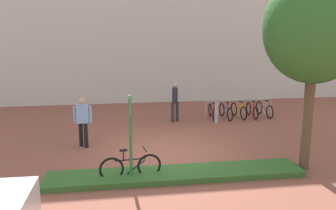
{
  "coord_description": "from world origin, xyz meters",
  "views": [
    {
      "loc": [
        -1.69,
        -11.13,
        3.98
      ],
      "look_at": [
        0.16,
        1.13,
        1.35
      ],
      "focal_mm": 38.73,
      "sensor_mm": 36.0,
      "label": 1
    }
  ],
  "objects_px": {
    "parking_sign_post": "(130,125)",
    "bollard_steel": "(217,113)",
    "bike_at_sign": "(131,167)",
    "tree_sidewalk": "(315,28)",
    "person_suited_dark": "(175,99)",
    "bike_rack_cluster": "(239,110)",
    "person_casual_tan": "(83,119)"
  },
  "relations": [
    {
      "from": "bike_rack_cluster",
      "to": "bollard_steel",
      "type": "distance_m",
      "value": 1.49
    },
    {
      "from": "bollard_steel",
      "to": "person_suited_dark",
      "type": "distance_m",
      "value": 1.87
    },
    {
      "from": "tree_sidewalk",
      "to": "parking_sign_post",
      "type": "relative_size",
      "value": 2.4
    },
    {
      "from": "person_casual_tan",
      "to": "bollard_steel",
      "type": "bearing_deg",
      "value": 23.98
    },
    {
      "from": "parking_sign_post",
      "to": "bike_at_sign",
      "type": "bearing_deg",
      "value": 100.79
    },
    {
      "from": "parking_sign_post",
      "to": "bike_at_sign",
      "type": "xyz_separation_m",
      "value": [
        -0.01,
        0.06,
        -1.16
      ]
    },
    {
      "from": "parking_sign_post",
      "to": "person_casual_tan",
      "type": "bearing_deg",
      "value": 115.93
    },
    {
      "from": "bike_rack_cluster",
      "to": "tree_sidewalk",
      "type": "bearing_deg",
      "value": -91.93
    },
    {
      "from": "parking_sign_post",
      "to": "bike_rack_cluster",
      "type": "height_order",
      "value": "parking_sign_post"
    },
    {
      "from": "tree_sidewalk",
      "to": "bollard_steel",
      "type": "distance_m",
      "value": 6.52
    },
    {
      "from": "bollard_steel",
      "to": "person_suited_dark",
      "type": "height_order",
      "value": "person_suited_dark"
    },
    {
      "from": "tree_sidewalk",
      "to": "person_suited_dark",
      "type": "relative_size",
      "value": 3.21
    },
    {
      "from": "bike_rack_cluster",
      "to": "person_suited_dark",
      "type": "bearing_deg",
      "value": -175.15
    },
    {
      "from": "bike_rack_cluster",
      "to": "person_casual_tan",
      "type": "distance_m",
      "value": 7.38
    },
    {
      "from": "parking_sign_post",
      "to": "person_casual_tan",
      "type": "xyz_separation_m",
      "value": [
        -1.47,
        3.02,
        -0.53
      ]
    },
    {
      "from": "tree_sidewalk",
      "to": "person_casual_tan",
      "type": "relative_size",
      "value": 3.21
    },
    {
      "from": "parking_sign_post",
      "to": "person_casual_tan",
      "type": "height_order",
      "value": "parking_sign_post"
    },
    {
      "from": "bike_rack_cluster",
      "to": "person_suited_dark",
      "type": "xyz_separation_m",
      "value": [
        -2.98,
        -0.25,
        0.64
      ]
    },
    {
      "from": "parking_sign_post",
      "to": "bollard_steel",
      "type": "bearing_deg",
      "value": 54.2
    },
    {
      "from": "parking_sign_post",
      "to": "bike_at_sign",
      "type": "distance_m",
      "value": 1.16
    },
    {
      "from": "bike_at_sign",
      "to": "person_suited_dark",
      "type": "bearing_deg",
      "value": 69.49
    },
    {
      "from": "person_suited_dark",
      "to": "bike_rack_cluster",
      "type": "bearing_deg",
      "value": 4.85
    },
    {
      "from": "bollard_steel",
      "to": "person_suited_dark",
      "type": "bearing_deg",
      "value": 162.89
    },
    {
      "from": "tree_sidewalk",
      "to": "bike_rack_cluster",
      "type": "distance_m",
      "value": 7.15
    },
    {
      "from": "bike_rack_cluster",
      "to": "person_casual_tan",
      "type": "height_order",
      "value": "person_casual_tan"
    },
    {
      "from": "bike_at_sign",
      "to": "person_casual_tan",
      "type": "bearing_deg",
      "value": 116.19
    },
    {
      "from": "tree_sidewalk",
      "to": "bollard_steel",
      "type": "height_order",
      "value": "tree_sidewalk"
    },
    {
      "from": "bollard_steel",
      "to": "person_casual_tan",
      "type": "bearing_deg",
      "value": -156.02
    },
    {
      "from": "bike_rack_cluster",
      "to": "person_suited_dark",
      "type": "distance_m",
      "value": 3.06
    },
    {
      "from": "bike_at_sign",
      "to": "person_casual_tan",
      "type": "xyz_separation_m",
      "value": [
        -1.46,
        2.96,
        0.63
      ]
    },
    {
      "from": "bike_at_sign",
      "to": "bollard_steel",
      "type": "distance_m",
      "value": 6.63
    },
    {
      "from": "parking_sign_post",
      "to": "bike_at_sign",
      "type": "relative_size",
      "value": 1.37
    }
  ]
}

